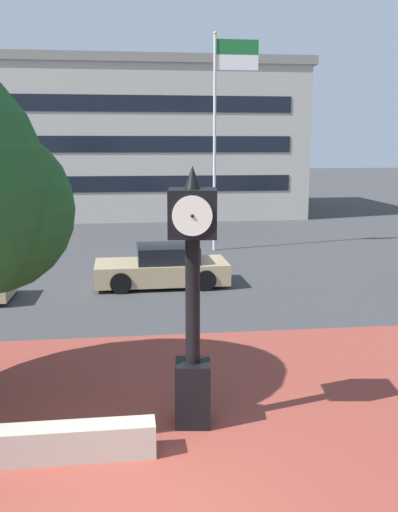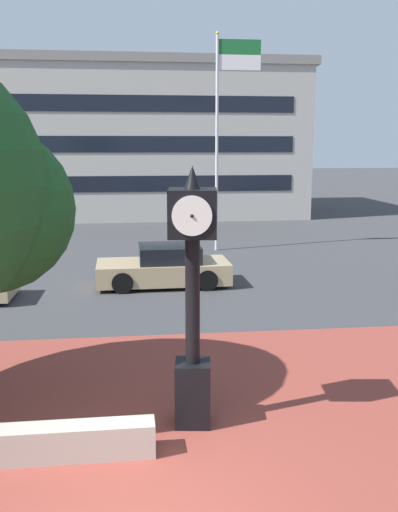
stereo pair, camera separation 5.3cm
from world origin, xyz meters
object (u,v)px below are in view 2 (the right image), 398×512
car_street_near (165,267)px  flagpole_primary (223,120)px  street_clock (193,294)px  civic_building (101,140)px

car_street_near → flagpole_primary: bearing=-26.0°
street_clock → flagpole_primary: (2.88, 15.19, 3.23)m
flagpole_primary → car_street_near: bearing=-115.1°
street_clock → civic_building: size_ratio=0.16×
street_clock → car_street_near: bearing=96.4°
street_clock → flagpole_primary: bearing=86.3°
car_street_near → flagpole_primary: 8.10m
street_clock → flagpole_primary: 15.80m
car_street_near → flagpole_primary: size_ratio=0.47×
street_clock → flagpole_primary: size_ratio=0.47×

